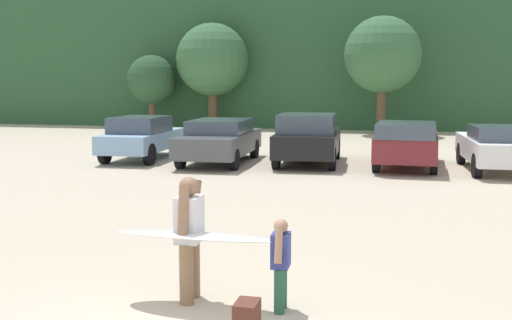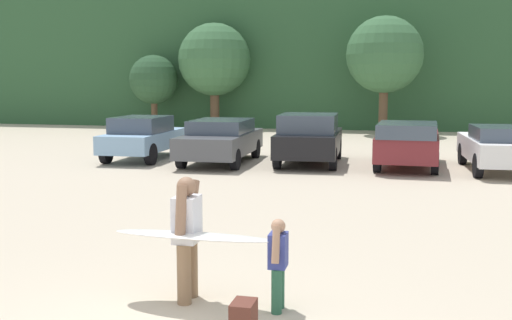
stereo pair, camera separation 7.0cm
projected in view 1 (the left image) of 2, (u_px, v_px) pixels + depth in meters
name	position (u px, v px, depth m)	size (l,w,h in m)	color
hillside_ridge	(365.00, 53.00, 39.61)	(108.00, 12.00, 8.88)	#2D5633
tree_ridge_back	(152.00, 80.00, 35.15)	(2.76, 2.76, 4.17)	brown
tree_far_left	(212.00, 60.00, 34.59)	(4.04, 4.04, 5.92)	brown
tree_center_right	(383.00, 55.00, 31.17)	(3.86, 3.86, 5.96)	brown
parked_car_sky_blue	(142.00, 137.00, 21.76)	(1.89, 4.36, 1.51)	#84ADD1
parked_car_dark_gray	(220.00, 140.00, 20.86)	(2.07, 4.79, 1.46)	#4C4F54
parked_car_black	(308.00, 138.00, 20.50)	(2.15, 4.38, 1.68)	black
parked_car_maroon	(407.00, 142.00, 19.68)	(2.04, 4.68, 1.49)	maroon
parked_car_white	(498.00, 147.00, 18.85)	(2.09, 4.56, 1.43)	white
person_adult	(189.00, 231.00, 7.79)	(0.30, 0.74, 1.59)	#8C6B4C
person_child	(281.00, 259.00, 7.47)	(0.21, 0.49, 1.14)	#26593F
surfboard_white	(195.00, 236.00, 7.66)	(2.09, 0.65, 0.13)	white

